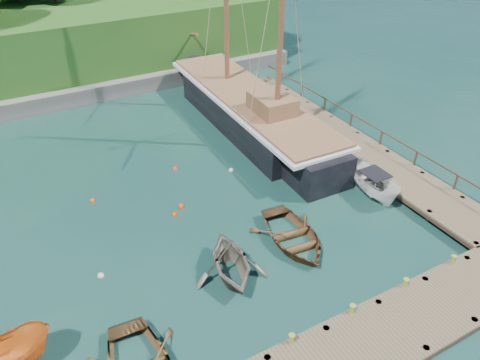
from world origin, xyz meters
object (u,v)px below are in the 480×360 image
(rowboat_1, at_px, (231,275))
(rowboat_2, at_px, (293,242))
(cabin_boat_white, at_px, (371,194))
(schooner, at_px, (250,114))

(rowboat_1, height_order, rowboat_2, rowboat_1)
(rowboat_1, relative_size, cabin_boat_white, 0.92)
(rowboat_1, xyz_separation_m, cabin_boat_white, (10.33, 1.81, 0.00))
(rowboat_1, bearing_deg, cabin_boat_white, 23.08)
(rowboat_2, xyz_separation_m, schooner, (4.54, 12.18, 1.05))
(cabin_boat_white, bearing_deg, schooner, 108.70)
(rowboat_1, height_order, cabin_boat_white, rowboat_1)
(rowboat_1, distance_m, cabin_boat_white, 10.48)
(rowboat_1, xyz_separation_m, rowboat_2, (3.87, 0.54, 0.00))
(schooner, bearing_deg, cabin_boat_white, -78.40)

